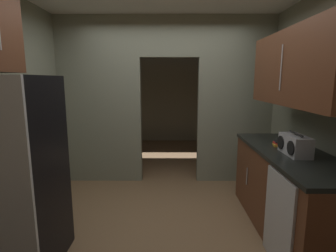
{
  "coord_description": "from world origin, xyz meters",
  "views": [
    {
      "loc": [
        0.06,
        -2.74,
        1.67
      ],
      "look_at": [
        0.05,
        0.37,
        1.12
      ],
      "focal_mm": 27.97,
      "sensor_mm": 36.0,
      "label": 1
    }
  ],
  "objects_px": {
    "refrigerator": "(13,175)",
    "dishwasher": "(278,221)",
    "boombox": "(295,145)",
    "book_stack": "(279,144)"
  },
  "relations": [
    {
      "from": "book_stack",
      "to": "refrigerator",
      "type": "bearing_deg",
      "value": -163.77
    },
    {
      "from": "refrigerator",
      "to": "dishwasher",
      "type": "xyz_separation_m",
      "value": [
        2.33,
        -0.01,
        -0.42
      ]
    },
    {
      "from": "refrigerator",
      "to": "dishwasher",
      "type": "relative_size",
      "value": 1.99
    },
    {
      "from": "dishwasher",
      "to": "boombox",
      "type": "relative_size",
      "value": 2.22
    },
    {
      "from": "boombox",
      "to": "book_stack",
      "type": "xyz_separation_m",
      "value": [
        -0.01,
        0.35,
        -0.07
      ]
    },
    {
      "from": "boombox",
      "to": "book_stack",
      "type": "height_order",
      "value": "boombox"
    },
    {
      "from": "refrigerator",
      "to": "boombox",
      "type": "bearing_deg",
      "value": 9.0
    },
    {
      "from": "dishwasher",
      "to": "boombox",
      "type": "height_order",
      "value": "boombox"
    },
    {
      "from": "boombox",
      "to": "book_stack",
      "type": "relative_size",
      "value": 2.51
    },
    {
      "from": "dishwasher",
      "to": "boombox",
      "type": "xyz_separation_m",
      "value": [
        0.3,
        0.42,
        0.59
      ]
    }
  ]
}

